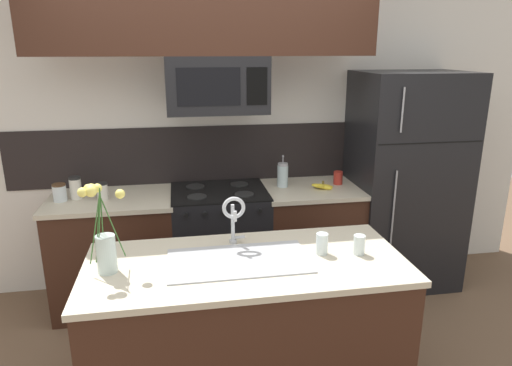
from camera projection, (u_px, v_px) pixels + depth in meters
name	position (u px, v px, depth m)	size (l,w,h in m)	color
ground_plane	(235.00, 361.00, 3.05)	(10.00, 10.00, 0.00)	brown
rear_partition	(248.00, 134.00, 3.94)	(5.20, 0.10, 2.60)	silver
splash_band	(215.00, 154.00, 3.88)	(3.37, 0.01, 0.48)	black
back_counter_left	(116.00, 252.00, 3.63)	(0.95, 0.65, 0.91)	#381E14
back_counter_right	(310.00, 238.00, 3.90)	(0.80, 0.65, 0.91)	#381E14
stove_range	(220.00, 244.00, 3.77)	(0.76, 0.64, 0.93)	black
microwave	(217.00, 85.00, 3.38)	(0.74, 0.40, 0.41)	black
upper_cabinet_band	(205.00, 12.00, 3.20)	(2.45, 0.34, 0.60)	#381E14
refrigerator	(404.00, 181.00, 3.92)	(0.89, 0.74, 1.84)	black
storage_jar_tall	(60.00, 193.00, 3.41)	(0.10, 0.10, 0.13)	silver
storage_jar_medium	(76.00, 188.00, 3.46)	(0.09, 0.09, 0.17)	silver
storage_jar_short	(102.00, 191.00, 3.44)	(0.08, 0.08, 0.13)	silver
banana_bunch	(323.00, 186.00, 3.72)	(0.19, 0.13, 0.08)	yellow
french_press	(283.00, 175.00, 3.76)	(0.09, 0.09, 0.27)	silver
coffee_tin	(338.00, 178.00, 3.84)	(0.08, 0.08, 0.11)	#B22D23
island_counter	(247.00, 333.00, 2.60)	(1.73, 0.77, 0.91)	#381E14
kitchen_sink	(239.00, 273.00, 2.48)	(0.76, 0.41, 0.16)	#ADAFB5
sink_faucet	(234.00, 214.00, 2.60)	(0.14, 0.14, 0.31)	#B7BABF
drinking_glass	(322.00, 244.00, 2.53)	(0.07, 0.07, 0.12)	silver
spare_glass	(359.00, 245.00, 2.53)	(0.06, 0.06, 0.11)	silver
flower_vase	(104.00, 242.00, 2.30)	(0.21, 0.15, 0.48)	silver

